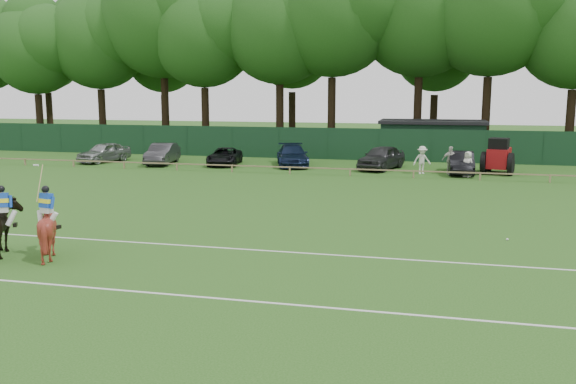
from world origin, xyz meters
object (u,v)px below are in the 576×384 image
(horse_chestnut, at_px, (48,229))
(sedan_grey, at_px, (162,154))
(sedan_navy, at_px, (292,156))
(estate_black, at_px, (461,163))
(utility_shed, at_px, (432,139))
(hatch_grey, at_px, (381,157))
(sedan_silver, at_px, (104,152))
(polo_ball, at_px, (507,239))
(spectator_left, at_px, (422,160))
(spectator_mid, at_px, (450,160))
(spectator_right, at_px, (468,164))
(suv_black, at_px, (225,156))
(horse_dark, at_px, (4,228))
(tractor, at_px, (499,157))

(horse_chestnut, distance_m, sedan_grey, 25.58)
(sedan_navy, distance_m, estate_black, 11.84)
(sedan_navy, xyz_separation_m, utility_shed, (9.81, 7.79, 0.78))
(sedan_grey, relative_size, hatch_grey, 0.96)
(sedan_silver, height_order, polo_ball, sedan_silver)
(spectator_left, height_order, utility_shed, utility_shed)
(horse_chestnut, distance_m, spectator_mid, 27.34)
(utility_shed, bearing_deg, spectator_mid, -82.66)
(spectator_left, bearing_deg, utility_shed, 65.23)
(sedan_navy, height_order, spectator_right, spectator_right)
(suv_black, distance_m, hatch_grey, 11.43)
(horse_dark, distance_m, suv_black, 25.16)
(horse_dark, xyz_separation_m, polo_ball, (16.67, 6.05, -0.88))
(estate_black, relative_size, utility_shed, 0.53)
(horse_dark, relative_size, sedan_grey, 0.47)
(sedan_silver, distance_m, hatch_grey, 21.01)
(spectator_mid, xyz_separation_m, polo_ball, (1.72, -17.92, -0.88))
(horse_chestnut, xyz_separation_m, sedan_grey, (-7.38, 24.49, -0.18))
(polo_ball, bearing_deg, sedan_navy, 122.91)
(tractor, bearing_deg, suv_black, -167.87)
(hatch_grey, bearing_deg, spectator_left, -13.16)
(sedan_silver, height_order, estate_black, sedan_silver)
(sedan_silver, xyz_separation_m, suv_black, (9.56, 0.46, -0.13))
(sedan_grey, height_order, suv_black, sedan_grey)
(sedan_grey, bearing_deg, horse_dark, -86.19)
(sedan_navy, bearing_deg, spectator_right, -30.30)
(estate_black, bearing_deg, sedan_navy, 172.32)
(horse_chestnut, relative_size, utility_shed, 0.23)
(utility_shed, bearing_deg, horse_dark, -112.22)
(hatch_grey, distance_m, tractor, 7.72)
(hatch_grey, distance_m, spectator_left, 3.30)
(utility_shed, bearing_deg, estate_black, -78.00)
(horse_dark, xyz_separation_m, tractor, (18.05, 24.91, 0.19))
(estate_black, xyz_separation_m, utility_shed, (-1.95, 9.19, 0.80))
(spectator_left, distance_m, polo_ball, 17.99)
(hatch_grey, bearing_deg, sedan_navy, -164.49)
(spectator_right, distance_m, utility_shed, 10.99)
(spectator_right, bearing_deg, horse_dark, -88.06)
(sedan_grey, bearing_deg, spectator_left, -12.24)
(suv_black, xyz_separation_m, spectator_left, (14.23, -1.47, 0.29))
(horse_chestnut, bearing_deg, suv_black, -70.17)
(spectator_mid, xyz_separation_m, utility_shed, (-1.24, 9.59, 0.62))
(estate_black, bearing_deg, suv_black, 176.50)
(horse_dark, bearing_deg, spectator_right, -154.01)
(sedan_silver, height_order, sedan_navy, sedan_navy)
(sedan_silver, xyz_separation_m, spectator_left, (23.80, -1.01, 0.16))
(estate_black, relative_size, polo_ball, 49.52)
(spectator_mid, distance_m, polo_ball, 18.03)
(spectator_right, bearing_deg, polo_ball, -50.80)
(horse_chestnut, height_order, sedan_navy, horse_chestnut)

